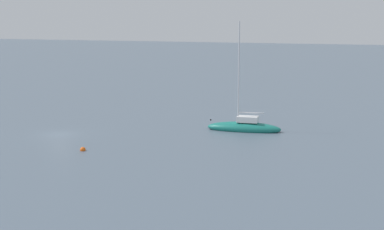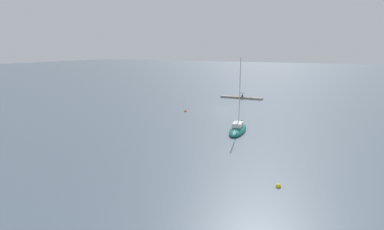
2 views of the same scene
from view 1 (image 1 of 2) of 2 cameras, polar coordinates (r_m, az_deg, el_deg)
name	(u,v)px [view 1 (image 1 of 2)]	position (r m, az deg, el deg)	size (l,w,h in m)	color
ground_plane	(59,135)	(66.39, -13.00, -1.89)	(500.00, 500.00, 0.00)	slate
sailboat_teal_far	(244,127)	(67.08, 5.17, -1.19)	(3.47, 8.83, 12.97)	#197266
mooring_buoy_near	(83,150)	(57.81, -10.73, -3.39)	(0.56, 0.56, 0.56)	#EA5914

